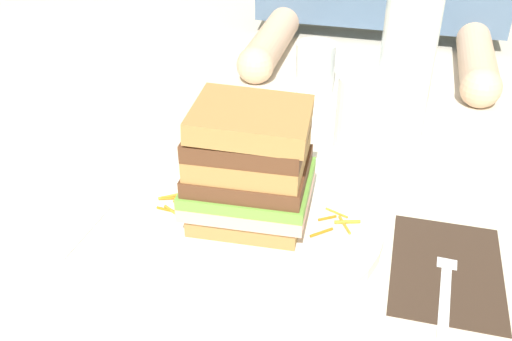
{
  "coord_description": "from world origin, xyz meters",
  "views": [
    {
      "loc": [
        0.14,
        -0.53,
        0.41
      ],
      "look_at": [
        0.01,
        0.0,
        0.06
      ],
      "focal_mm": 41.21,
      "sensor_mm": 36.0,
      "label": 1
    }
  ],
  "objects_px": {
    "knife": "(105,207)",
    "sandwich": "(249,166)",
    "water_bottle": "(410,43)",
    "empty_tumbler_1": "(399,64)",
    "main_plate": "(249,221)",
    "napkin_dark": "(447,269)",
    "empty_tumbler_0": "(315,67)",
    "juice_glass": "(365,117)",
    "fork": "(446,281)"
  },
  "relations": [
    {
      "from": "main_plate",
      "to": "juice_glass",
      "type": "bearing_deg",
      "value": 64.0
    },
    {
      "from": "juice_glass",
      "to": "napkin_dark",
      "type": "bearing_deg",
      "value": -64.49
    },
    {
      "from": "water_bottle",
      "to": "empty_tumbler_0",
      "type": "height_order",
      "value": "water_bottle"
    },
    {
      "from": "juice_glass",
      "to": "main_plate",
      "type": "bearing_deg",
      "value": -116.0
    },
    {
      "from": "main_plate",
      "to": "empty_tumbler_0",
      "type": "relative_size",
      "value": 3.73
    },
    {
      "from": "fork",
      "to": "water_bottle",
      "type": "height_order",
      "value": "water_bottle"
    },
    {
      "from": "knife",
      "to": "juice_glass",
      "type": "height_order",
      "value": "juice_glass"
    },
    {
      "from": "napkin_dark",
      "to": "empty_tumbler_0",
      "type": "xyz_separation_m",
      "value": [
        -0.2,
        0.39,
        0.04
      ]
    },
    {
      "from": "sandwich",
      "to": "juice_glass",
      "type": "xyz_separation_m",
      "value": [
        0.1,
        0.21,
        -0.04
      ]
    },
    {
      "from": "empty_tumbler_1",
      "to": "knife",
      "type": "bearing_deg",
      "value": -127.18
    },
    {
      "from": "knife",
      "to": "water_bottle",
      "type": "relative_size",
      "value": 0.66
    },
    {
      "from": "main_plate",
      "to": "napkin_dark",
      "type": "bearing_deg",
      "value": -4.79
    },
    {
      "from": "empty_tumbler_0",
      "to": "empty_tumbler_1",
      "type": "bearing_deg",
      "value": 11.36
    },
    {
      "from": "empty_tumbler_0",
      "to": "sandwich",
      "type": "bearing_deg",
      "value": -91.2
    },
    {
      "from": "main_plate",
      "to": "water_bottle",
      "type": "height_order",
      "value": "water_bottle"
    },
    {
      "from": "napkin_dark",
      "to": "empty_tumbler_0",
      "type": "height_order",
      "value": "empty_tumbler_0"
    },
    {
      "from": "knife",
      "to": "sandwich",
      "type": "bearing_deg",
      "value": 2.57
    },
    {
      "from": "main_plate",
      "to": "empty_tumbler_0",
      "type": "distance_m",
      "value": 0.38
    },
    {
      "from": "main_plate",
      "to": "knife",
      "type": "relative_size",
      "value": 1.47
    },
    {
      "from": "sandwich",
      "to": "water_bottle",
      "type": "relative_size",
      "value": 0.45
    },
    {
      "from": "main_plate",
      "to": "empty_tumbler_0",
      "type": "height_order",
      "value": "empty_tumbler_0"
    },
    {
      "from": "main_plate",
      "to": "juice_glass",
      "type": "relative_size",
      "value": 2.87
    },
    {
      "from": "fork",
      "to": "water_bottle",
      "type": "bearing_deg",
      "value": 102.38
    },
    {
      "from": "water_bottle",
      "to": "empty_tumbler_1",
      "type": "height_order",
      "value": "water_bottle"
    },
    {
      "from": "empty_tumbler_0",
      "to": "empty_tumbler_1",
      "type": "height_order",
      "value": "empty_tumbler_1"
    },
    {
      "from": "juice_glass",
      "to": "sandwich",
      "type": "bearing_deg",
      "value": -115.89
    },
    {
      "from": "water_bottle",
      "to": "fork",
      "type": "bearing_deg",
      "value": -77.62
    },
    {
      "from": "juice_glass",
      "to": "empty_tumbler_1",
      "type": "distance_m",
      "value": 0.19
    },
    {
      "from": "sandwich",
      "to": "empty_tumbler_1",
      "type": "distance_m",
      "value": 0.43
    },
    {
      "from": "napkin_dark",
      "to": "water_bottle",
      "type": "bearing_deg",
      "value": 103.6
    },
    {
      "from": "sandwich",
      "to": "empty_tumbler_0",
      "type": "distance_m",
      "value": 0.38
    },
    {
      "from": "napkin_dark",
      "to": "knife",
      "type": "xyz_separation_m",
      "value": [
        -0.39,
        0.01,
        0.0
      ]
    },
    {
      "from": "fork",
      "to": "empty_tumbler_0",
      "type": "height_order",
      "value": "empty_tumbler_0"
    },
    {
      "from": "knife",
      "to": "juice_glass",
      "type": "distance_m",
      "value": 0.36
    },
    {
      "from": "juice_glass",
      "to": "empty_tumbler_1",
      "type": "bearing_deg",
      "value": 79.64
    },
    {
      "from": "knife",
      "to": "empty_tumbler_1",
      "type": "height_order",
      "value": "empty_tumbler_1"
    },
    {
      "from": "empty_tumbler_0",
      "to": "water_bottle",
      "type": "bearing_deg",
      "value": -41.67
    },
    {
      "from": "napkin_dark",
      "to": "juice_glass",
      "type": "relative_size",
      "value": 1.54
    },
    {
      "from": "sandwich",
      "to": "juice_glass",
      "type": "bearing_deg",
      "value": 64.11
    },
    {
      "from": "water_bottle",
      "to": "empty_tumbler_0",
      "type": "bearing_deg",
      "value": 138.33
    },
    {
      "from": "main_plate",
      "to": "fork",
      "type": "distance_m",
      "value": 0.22
    },
    {
      "from": "napkin_dark",
      "to": "fork",
      "type": "bearing_deg",
      "value": -93.04
    },
    {
      "from": "fork",
      "to": "water_bottle",
      "type": "relative_size",
      "value": 0.55
    },
    {
      "from": "water_bottle",
      "to": "juice_glass",
      "type": "bearing_deg",
      "value": -136.86
    },
    {
      "from": "knife",
      "to": "empty_tumbler_1",
      "type": "xyz_separation_m",
      "value": [
        0.31,
        0.41,
        0.05
      ]
    },
    {
      "from": "napkin_dark",
      "to": "knife",
      "type": "height_order",
      "value": "same"
    },
    {
      "from": "napkin_dark",
      "to": "knife",
      "type": "bearing_deg",
      "value": 178.51
    },
    {
      "from": "napkin_dark",
      "to": "water_bottle",
      "type": "height_order",
      "value": "water_bottle"
    },
    {
      "from": "main_plate",
      "to": "juice_glass",
      "type": "xyz_separation_m",
      "value": [
        0.1,
        0.21,
        0.04
      ]
    },
    {
      "from": "napkin_dark",
      "to": "empty_tumbler_1",
      "type": "distance_m",
      "value": 0.43
    }
  ]
}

